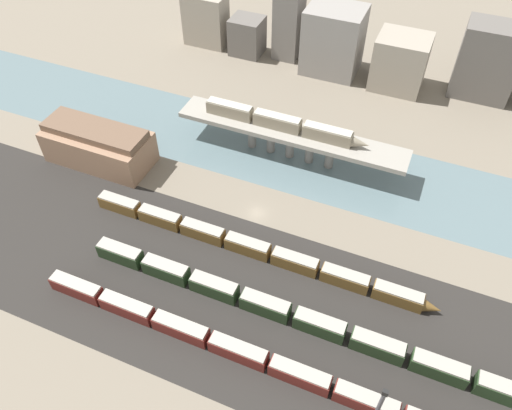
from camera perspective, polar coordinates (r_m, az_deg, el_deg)
name	(u,v)px	position (r m, az deg, el deg)	size (l,w,h in m)	color
ground_plane	(257,213)	(120.43, 0.09, -0.94)	(400.00, 400.00, 0.00)	#756B5B
railbed_yard	(213,290)	(107.09, -4.93, -9.70)	(280.00, 42.00, 0.01)	#282623
river_water	(289,156)	(135.96, 3.84, 5.65)	(320.00, 27.43, 0.01)	slate
bridge	(291,135)	(131.53, 3.99, 7.95)	(61.37, 8.90, 8.45)	gray
train_on_bridge	(283,123)	(130.07, 3.10, 9.34)	(44.07, 2.96, 3.73)	gray
train_yard_near	(245,354)	(97.41, -1.27, -16.63)	(89.08, 2.90, 3.74)	#5B1E19
train_yard_mid	(298,317)	(101.32, 4.85, -12.68)	(94.07, 3.15, 3.98)	#23381E
train_yard_far	(253,248)	(111.17, -0.33, -4.95)	(81.16, 2.95, 3.59)	brown
warehouse_building	(99,145)	(137.41, -17.54, 6.58)	(27.79, 12.75, 10.80)	#937056
signal_tower	(380,406)	(91.22, 13.93, -21.35)	(1.00, 0.73, 11.73)	#4C4C51
city_block_far_left	(206,20)	(182.83, -5.76, 20.33)	(14.57, 8.05, 17.37)	gray
city_block_left	(247,36)	(177.29, -1.02, 18.76)	(10.55, 9.40, 12.37)	#605B56
city_block_center	(289,25)	(173.68, 3.75, 19.85)	(8.33, 9.07, 22.08)	slate
city_block_right	(333,40)	(167.44, 8.83, 18.10)	(17.65, 14.35, 20.89)	gray
city_block_far_right	(400,62)	(164.52, 16.14, 15.40)	(15.61, 13.33, 16.50)	gray
city_block_tall	(488,61)	(167.83, 24.98, 14.66)	(17.18, 11.48, 22.37)	#605B56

